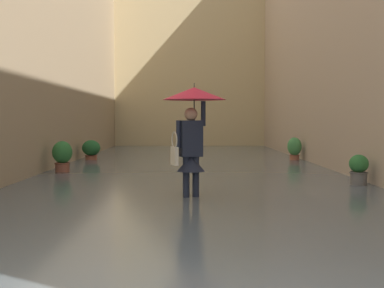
# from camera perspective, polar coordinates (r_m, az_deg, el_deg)

# --- Properties ---
(ground_plane) EXTENTS (60.00, 60.00, 0.00)m
(ground_plane) POSITION_cam_1_polar(r_m,az_deg,el_deg) (15.04, -0.12, -3.06)
(ground_plane) COLOR gray
(flood_water) EXTENTS (8.41, 29.97, 0.13)m
(flood_water) POSITION_cam_1_polar(r_m,az_deg,el_deg) (15.03, -0.12, -2.80)
(flood_water) COLOR #515B60
(flood_water) RESTS_ON ground_plane
(building_facade_far) EXTENTS (11.21, 1.80, 9.99)m
(building_facade_far) POSITION_cam_1_polar(r_m,az_deg,el_deg) (28.07, -0.26, 9.84)
(building_facade_far) COLOR tan
(building_facade_far) RESTS_ON ground_plane
(person_wading) EXTENTS (1.12, 1.12, 2.14)m
(person_wading) POSITION_cam_1_polar(r_m,az_deg,el_deg) (9.32, 0.07, 2.92)
(person_wading) COLOR black
(person_wading) RESTS_ON ground_plane
(potted_plant_far_left) EXTENTS (0.47, 0.47, 0.89)m
(potted_plant_far_left) POSITION_cam_1_polar(r_m,az_deg,el_deg) (18.09, 10.95, -0.52)
(potted_plant_far_left) COLOR #9E563D
(potted_plant_far_left) RESTS_ON ground_plane
(potted_plant_near_left) EXTENTS (0.40, 0.40, 0.77)m
(potted_plant_near_left) POSITION_cam_1_polar(r_m,az_deg,el_deg) (11.63, 17.47, -2.84)
(potted_plant_near_left) COLOR #66605B
(potted_plant_near_left) RESTS_ON ground_plane
(potted_plant_far_right) EXTENTS (0.61, 0.61, 0.80)m
(potted_plant_far_right) POSITION_cam_1_polar(r_m,az_deg,el_deg) (18.16, -10.78, -0.65)
(potted_plant_far_right) COLOR #9E563D
(potted_plant_far_right) RESTS_ON ground_plane
(potted_plant_mid_right) EXTENTS (0.52, 0.52, 0.94)m
(potted_plant_mid_right) POSITION_cam_1_polar(r_m,az_deg,el_deg) (14.18, -13.76, -1.33)
(potted_plant_mid_right) COLOR brown
(potted_plant_mid_right) RESTS_ON ground_plane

